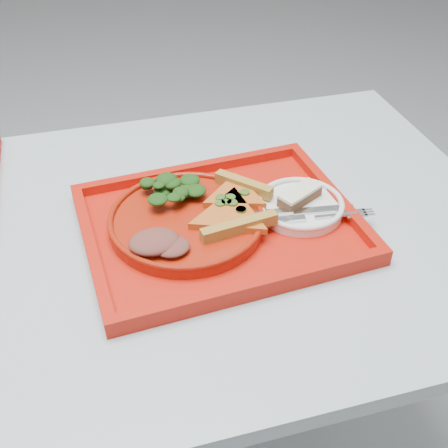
% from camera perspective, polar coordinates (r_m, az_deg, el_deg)
% --- Properties ---
extents(table, '(1.60, 0.80, 0.75)m').
position_cam_1_polar(table, '(1.01, -17.01, -5.74)').
color(table, '#A5B0BA').
rests_on(table, ground).
extents(tray_main, '(0.47, 0.38, 0.01)m').
position_cam_1_polar(tray_main, '(0.95, -0.43, -0.31)').
color(tray_main, '#BB1609').
rests_on(tray_main, table).
extents(dinner_plate, '(0.26, 0.26, 0.02)m').
position_cam_1_polar(dinner_plate, '(0.94, -3.82, 0.21)').
color(dinner_plate, '#9E1C0A').
rests_on(dinner_plate, tray_main).
extents(side_plate, '(0.15, 0.15, 0.01)m').
position_cam_1_polar(side_plate, '(0.99, 7.73, 1.69)').
color(side_plate, white).
rests_on(side_plate, tray_main).
extents(pizza_slice_a, '(0.15, 0.17, 0.02)m').
position_cam_1_polar(pizza_slice_a, '(0.93, 0.62, 1.08)').
color(pizza_slice_a, orange).
rests_on(pizza_slice_a, dinner_plate).
extents(pizza_slice_b, '(0.17, 0.16, 0.02)m').
position_cam_1_polar(pizza_slice_b, '(0.97, 1.11, 3.13)').
color(pizza_slice_b, orange).
rests_on(pizza_slice_b, dinner_plate).
extents(salad_heap, '(0.09, 0.08, 0.04)m').
position_cam_1_polar(salad_heap, '(0.97, -5.38, 3.72)').
color(salad_heap, black).
rests_on(salad_heap, dinner_plate).
extents(meat_portion, '(0.08, 0.06, 0.02)m').
position_cam_1_polar(meat_portion, '(0.88, -7.11, -1.80)').
color(meat_portion, brown).
rests_on(meat_portion, dinner_plate).
extents(dessert_bar, '(0.09, 0.07, 0.02)m').
position_cam_1_polar(dessert_bar, '(0.98, 7.70, 2.90)').
color(dessert_bar, '#462917').
rests_on(dessert_bar, side_plate).
extents(knife, '(0.19, 0.04, 0.01)m').
position_cam_1_polar(knife, '(0.96, 7.83, 1.37)').
color(knife, silver).
rests_on(knife, side_plate).
extents(fork, '(0.19, 0.04, 0.01)m').
position_cam_1_polar(fork, '(0.95, 9.09, 0.69)').
color(fork, silver).
rests_on(fork, side_plate).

